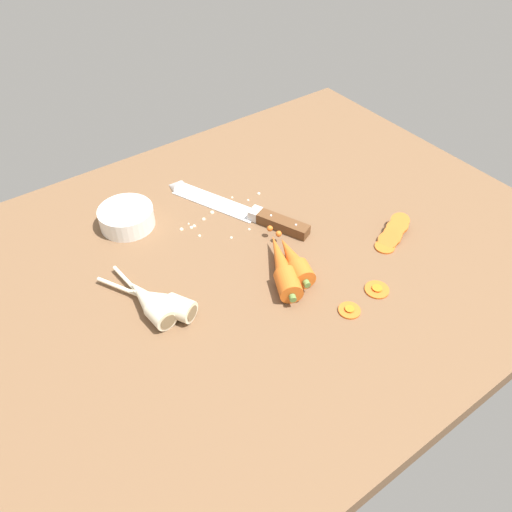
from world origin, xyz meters
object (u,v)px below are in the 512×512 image
object	(u,v)px
chefs_knife	(232,207)
parsnip_front	(160,300)
carrot_slice_stack	(393,233)
carrot_slice_stray_near	(349,310)
whole_carrot_second	(294,261)
carrot_slice_stray_mid	(377,289)
parsnip_mid_left	(149,302)
prep_bowl	(126,217)
whole_carrot	(282,267)

from	to	relation	value
chefs_knife	parsnip_front	xyz separation A→B (cm)	(-25.24, -15.62, 1.33)
carrot_slice_stack	carrot_slice_stray_near	distance (cm)	22.06
whole_carrot_second	carrot_slice_stray_near	xyz separation A→B (cm)	(1.38, -13.57, -1.74)
chefs_knife	whole_carrot_second	distance (cm)	21.70
carrot_slice_stray_near	carrot_slice_stray_mid	distance (cm)	7.35
carrot_slice_stack	carrot_slice_stray_mid	world-z (taller)	carrot_slice_stack
carrot_slice_stray_near	carrot_slice_stack	bearing A→B (deg)	24.02
parsnip_mid_left	prep_bowl	world-z (taller)	same
carrot_slice_stray_mid	chefs_knife	bearing A→B (deg)	102.87
chefs_knife	prep_bowl	bearing A→B (deg)	157.95
chefs_knife	parsnip_front	distance (cm)	29.71
whole_carrot_second	parsnip_mid_left	distance (cm)	26.93
parsnip_front	prep_bowl	bearing A→B (deg)	77.65
prep_bowl	carrot_slice_stray_near	bearing A→B (deg)	-64.55
chefs_knife	parsnip_mid_left	world-z (taller)	parsnip_mid_left
whole_carrot_second	carrot_slice_stack	size ratio (longest dim) A/B	1.41
whole_carrot	carrot_slice_stray_near	size ratio (longest dim) A/B	4.72
chefs_knife	carrot_slice_stray_near	world-z (taller)	chefs_knife
parsnip_front	chefs_knife	bearing A→B (deg)	31.75
carrot_slice_stray_mid	prep_bowl	size ratio (longest dim) A/B	0.40
chefs_knife	carrot_slice_stray_mid	bearing A→B (deg)	-77.13
whole_carrot	carrot_slice_stray_mid	world-z (taller)	whole_carrot
whole_carrot	carrot_slice_stack	world-z (taller)	whole_carrot
whole_carrot	prep_bowl	distance (cm)	34.02
prep_bowl	whole_carrot_second	bearing A→B (deg)	-57.12
carrot_slice_stack	carrot_slice_stray_near	xyz separation A→B (cm)	(-20.14, -8.97, -0.71)
parsnip_front	carrot_slice_stray_near	size ratio (longest dim) A/B	4.82
whole_carrot_second	carrot_slice_stack	xyz separation A→B (cm)	(21.52, -4.60, -1.03)
chefs_knife	whole_carrot_second	world-z (taller)	whole_carrot_second
whole_carrot	carrot_slice_stray_mid	xyz separation A→B (cm)	(11.30, -13.00, -1.74)
prep_bowl	parsnip_mid_left	bearing A→B (deg)	-106.56
prep_bowl	parsnip_front	bearing A→B (deg)	-102.35
carrot_slice_stray_near	carrot_slice_stray_mid	world-z (taller)	same
chefs_knife	prep_bowl	distance (cm)	21.68
parsnip_front	carrot_slice_stray_mid	distance (cm)	38.19
parsnip_front	prep_bowl	xyz separation A→B (cm)	(5.20, 23.74, 0.17)
carrot_slice_stack	chefs_knife	bearing A→B (deg)	128.29
whole_carrot	carrot_slice_stack	xyz separation A→B (cm)	(24.11, -4.68, -1.03)
whole_carrot_second	carrot_slice_stray_mid	xyz separation A→B (cm)	(8.71, -12.91, -1.74)
chefs_knife	whole_carrot	distance (cm)	21.87
carrot_slice_stack	carrot_slice_stray_mid	xyz separation A→B (cm)	(-12.81, -8.31, -0.71)
parsnip_mid_left	prep_bowl	bearing A→B (deg)	73.44
carrot_slice_stack	carrot_slice_stray_mid	bearing A→B (deg)	-147.02
whole_carrot	parsnip_mid_left	distance (cm)	24.41
carrot_slice_stack	carrot_slice_stray_mid	distance (cm)	15.29
whole_carrot	carrot_slice_stray_mid	size ratio (longest dim) A/B	4.16
parsnip_mid_left	carrot_slice_stack	bearing A→B (deg)	-13.49
whole_carrot_second	whole_carrot	bearing A→B (deg)	178.13
whole_carrot_second	parsnip_mid_left	size ratio (longest dim) A/B	0.82
carrot_slice_stack	carrot_slice_stray_near	world-z (taller)	carrot_slice_stack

